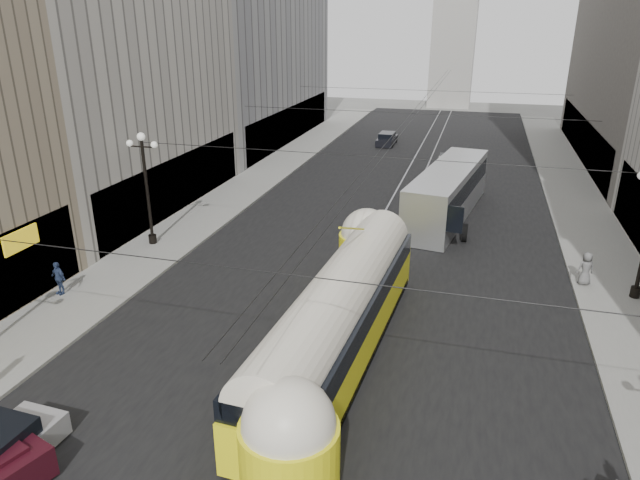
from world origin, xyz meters
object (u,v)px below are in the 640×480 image
Objects in this scene: streetcar at (339,314)px; city_bus at (448,190)px; pedestrian_sidewalk_right at (586,269)px; pedestrian_sidewalk_left at (58,278)px.

city_bus is (2.81, 18.14, -0.03)m from streetcar.
pedestrian_sidewalk_right is 1.03× the size of pedestrian_sidewalk_left.
pedestrian_sidewalk_left is at bearing 174.22° from streetcar.
city_bus is 7.97× the size of pedestrian_sidewalk_right.
pedestrian_sidewalk_right is at bearing 33.17° from pedestrian_sidewalk_left.
streetcar is 1.29× the size of city_bus.
city_bus is 11.55m from pedestrian_sidewalk_right.
pedestrian_sidewalk_left is (-23.82, -7.74, -0.02)m from pedestrian_sidewalk_right.
streetcar reaches higher than pedestrian_sidewalk_right.
streetcar reaches higher than pedestrian_sidewalk_left.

